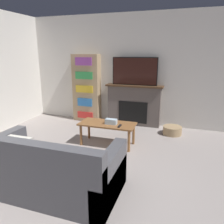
{
  "coord_description": "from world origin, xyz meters",
  "views": [
    {
      "loc": [
        1.3,
        -1.46,
        1.78
      ],
      "look_at": [
        -0.01,
        2.44,
        0.66
      ],
      "focal_mm": 35.0,
      "sensor_mm": 36.0,
      "label": 1
    }
  ],
  "objects": [
    {
      "name": "couch",
      "position": [
        -0.3,
        0.71,
        0.29
      ],
      "size": [
        1.82,
        0.94,
        0.83
      ],
      "color": "#4C4C51",
      "rests_on": "ground_plane"
    },
    {
      "name": "fireplace",
      "position": [
        0.12,
        3.76,
        0.51
      ],
      "size": [
        1.41,
        0.28,
        1.01
      ],
      "color": "#605651",
      "rests_on": "ground_plane"
    },
    {
      "name": "remote_control",
      "position": [
        0.21,
        2.24,
        0.46
      ],
      "size": [
        0.04,
        0.15,
        0.02
      ],
      "color": "black",
      "rests_on": "coffee_table"
    },
    {
      "name": "coffee_table",
      "position": [
        -0.08,
        2.36,
        0.39
      ],
      "size": [
        1.09,
        0.5,
        0.45
      ],
      "color": "brown",
      "rests_on": "ground_plane"
    },
    {
      "name": "storage_basket",
      "position": [
        1.12,
        3.35,
        0.09
      ],
      "size": [
        0.41,
        0.41,
        0.18
      ],
      "color": "tan",
      "rests_on": "ground_plane"
    },
    {
      "name": "wall_back",
      "position": [
        0.0,
        3.91,
        1.35
      ],
      "size": [
        6.36,
        0.06,
        2.7
      ],
      "color": "silver",
      "rests_on": "ground_plane"
    },
    {
      "name": "tv",
      "position": [
        0.12,
        3.74,
        1.35
      ],
      "size": [
        1.1,
        0.03,
        0.66
      ],
      "color": "black",
      "rests_on": "fireplace"
    },
    {
      "name": "bookshelf",
      "position": [
        -1.15,
        3.74,
        0.87
      ],
      "size": [
        0.72,
        0.29,
        1.74
      ],
      "color": "tan",
      "rests_on": "ground_plane"
    },
    {
      "name": "tissue_box",
      "position": [
        0.01,
        2.33,
        0.5
      ],
      "size": [
        0.22,
        0.12,
        0.1
      ],
      "color": "silver",
      "rests_on": "coffee_table"
    }
  ]
}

